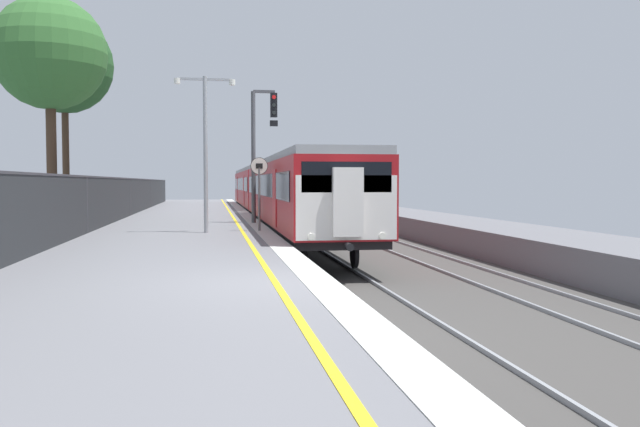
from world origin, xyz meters
TOP-DOWN VIEW (x-y plane):
  - ground at (2.64, 0.00)m, footprint 17.40×110.00m
  - commuter_train_at_platform at (2.10, 26.19)m, footprint 2.83×41.25m
  - signal_gantry at (0.61, 16.37)m, footprint 1.10×0.24m
  - speed_limit_sign at (0.25, 11.77)m, footprint 0.59×0.08m
  - platform_lamp_mid at (-1.57, 11.32)m, footprint 2.00×0.20m
  - background_tree_left at (-7.95, 20.45)m, footprint 4.34×4.34m
  - background_tree_centre at (-7.41, 15.21)m, footprint 4.22×4.22m

SIDE VIEW (x-z plane):
  - ground at x=2.64m, z-range -1.21..0.00m
  - commuter_train_at_platform at x=2.10m, z-range -0.64..3.17m
  - speed_limit_sign at x=0.25m, z-range 0.36..2.90m
  - platform_lamp_mid at x=-1.57m, z-range 0.50..5.70m
  - signal_gantry at x=0.61m, z-range 0.66..6.16m
  - background_tree_centre at x=-7.41m, z-range 2.04..10.69m
  - background_tree_left at x=-7.95m, z-range 2.25..11.40m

